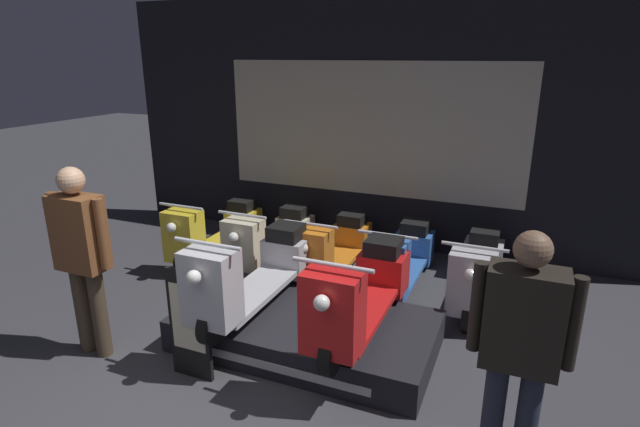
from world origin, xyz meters
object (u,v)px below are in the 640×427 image
scooter_backrow_0 (215,231)px  price_sign_board (189,324)px  scooter_display_left (253,273)px  scooter_backrow_1 (271,239)px  scooter_backrow_2 (333,249)px  scooter_backrow_4 (477,271)px  person_right_browsing (520,340)px  person_left_browsing (81,249)px  scooter_display_right (361,293)px  scooter_backrow_3 (401,259)px

scooter_backrow_0 → price_sign_board: bearing=-60.2°
scooter_display_left → scooter_backrow_0: bearing=133.8°
scooter_backrow_1 → scooter_backrow_2: size_ratio=1.00×
scooter_backrow_4 → person_right_browsing: size_ratio=1.10×
person_left_browsing → person_right_browsing: person_left_browsing is taller
scooter_backrow_1 → scooter_backrow_4: 2.41m
scooter_display_left → person_right_browsing: bearing=-19.4°
scooter_backrow_2 → price_sign_board: bearing=-98.5°
scooter_display_right → price_sign_board: size_ratio=1.87×
scooter_display_right → person_right_browsing: person_right_browsing is taller
scooter_backrow_3 → person_right_browsing: person_right_browsing is taller
scooter_display_left → scooter_backrow_1: (-0.62, 1.48, -0.29)m
person_left_browsing → price_sign_board: 1.10m
scooter_backrow_3 → scooter_backrow_4: 0.80m
scooter_backrow_3 → price_sign_board: (-1.13, -2.22, 0.13)m
scooter_backrow_0 → scooter_backrow_3: (2.41, 0.00, 0.00)m
scooter_display_right → person_left_browsing: 2.30m
scooter_backrow_0 → scooter_backrow_4: bearing=0.0°
scooter_backrow_1 → person_left_browsing: person_left_browsing is taller
scooter_display_left → scooter_backrow_3: scooter_display_left is taller
scooter_display_right → scooter_backrow_4: size_ratio=1.00×
scooter_display_left → scooter_backrow_2: size_ratio=1.00×
scooter_backrow_2 → scooter_backrow_3: size_ratio=1.00×
scooter_backrow_4 → price_sign_board: 2.95m
scooter_backrow_0 → price_sign_board: size_ratio=1.87×
scooter_backrow_3 → scooter_backrow_2: bearing=180.0°
scooter_display_left → scooter_backrow_2: 1.52m
scooter_display_right → person_right_browsing: (1.21, -0.78, 0.30)m
scooter_backrow_1 → scooter_backrow_4: size_ratio=1.00×
price_sign_board → scooter_backrow_1: bearing=102.0°
scooter_backrow_0 → person_left_browsing: size_ratio=1.05×
scooter_display_right → person_left_browsing: bearing=-160.0°
scooter_backrow_3 → person_right_browsing: bearing=-61.5°
scooter_display_left → person_left_browsing: 1.42m
scooter_display_left → price_sign_board: 0.77m
person_left_browsing → price_sign_board: (0.99, 0.04, -0.49)m
person_left_browsing → person_right_browsing: size_ratio=1.04×
scooter_backrow_2 → person_right_browsing: bearing=-48.1°
scooter_display_left → person_right_browsing: (2.21, -0.78, 0.30)m
scooter_display_left → scooter_backrow_4: size_ratio=1.00×
scooter_backrow_1 → scooter_display_right: bearing=-42.4°
scooter_display_right → scooter_backrow_4: scooter_display_right is taller
person_left_browsing → scooter_backrow_0: bearing=97.2°
person_left_browsing → person_right_browsing: bearing=0.0°
scooter_backrow_0 → scooter_backrow_1: (0.80, 0.00, 0.00)m
scooter_backrow_2 → person_right_browsing: (2.03, -2.26, 0.59)m
scooter_backrow_2 → price_sign_board: (-0.33, -2.22, 0.13)m
scooter_display_right → scooter_backrow_0: 2.86m
scooter_display_right → price_sign_board: (-1.15, -0.73, -0.16)m
scooter_display_left → scooter_backrow_0: scooter_display_left is taller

